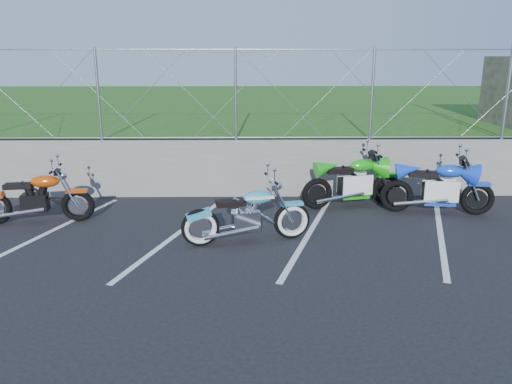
{
  "coord_description": "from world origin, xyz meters",
  "views": [
    {
      "loc": [
        1.29,
        -7.6,
        3.13
      ],
      "look_at": [
        1.41,
        1.3,
        0.68
      ],
      "focal_mm": 35.0,
      "sensor_mm": 36.0,
      "label": 1
    }
  ],
  "objects_px": {
    "cruiser_turquoise": "(249,217)",
    "sportbike_green": "(354,184)",
    "naked_orange": "(38,200)",
    "sportbike_blue": "(439,189)"
  },
  "relations": [
    {
      "from": "naked_orange",
      "to": "sportbike_blue",
      "type": "distance_m",
      "value": 7.92
    },
    {
      "from": "sportbike_green",
      "to": "cruiser_turquoise",
      "type": "bearing_deg",
      "value": -149.89
    },
    {
      "from": "naked_orange",
      "to": "sportbike_green",
      "type": "xyz_separation_m",
      "value": [
        6.27,
        0.99,
        0.04
      ]
    },
    {
      "from": "naked_orange",
      "to": "cruiser_turquoise",
      "type": "bearing_deg",
      "value": -21.57
    },
    {
      "from": "cruiser_turquoise",
      "to": "sportbike_green",
      "type": "relative_size",
      "value": 1.01
    },
    {
      "from": "sportbike_blue",
      "to": "cruiser_turquoise",
      "type": "bearing_deg",
      "value": -149.03
    },
    {
      "from": "naked_orange",
      "to": "sportbike_blue",
      "type": "height_order",
      "value": "sportbike_blue"
    },
    {
      "from": "naked_orange",
      "to": "sportbike_green",
      "type": "bearing_deg",
      "value": 2.47
    },
    {
      "from": "sportbike_green",
      "to": "sportbike_blue",
      "type": "distance_m",
      "value": 1.71
    },
    {
      "from": "naked_orange",
      "to": "sportbike_green",
      "type": "distance_m",
      "value": 6.35
    }
  ]
}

